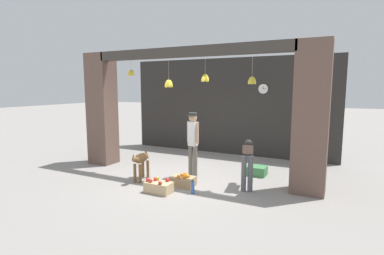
{
  "coord_description": "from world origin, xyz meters",
  "views": [
    {
      "loc": [
        3.4,
        -6.38,
        2.26
      ],
      "look_at": [
        0.0,
        0.47,
        1.22
      ],
      "focal_mm": 28.0,
      "sensor_mm": 36.0,
      "label": 1
    }
  ],
  "objects_px": {
    "dog": "(141,161)",
    "fruit_crate_oranges": "(183,181)",
    "water_bottle": "(193,187)",
    "produce_box_green": "(256,171)",
    "shopkeeper": "(193,140)",
    "worker_stooping": "(248,158)",
    "fruit_crate_apples": "(158,187)",
    "wall_clock": "(263,89)"
  },
  "relations": [
    {
      "from": "dog",
      "to": "fruit_crate_apples",
      "type": "relative_size",
      "value": 1.43
    },
    {
      "from": "fruit_crate_apples",
      "to": "fruit_crate_oranges",
      "type": "bearing_deg",
      "value": 67.79
    },
    {
      "from": "water_bottle",
      "to": "wall_clock",
      "type": "distance_m",
      "value": 4.52
    },
    {
      "from": "produce_box_green",
      "to": "worker_stooping",
      "type": "bearing_deg",
      "value": -86.23
    },
    {
      "from": "produce_box_green",
      "to": "wall_clock",
      "type": "height_order",
      "value": "wall_clock"
    },
    {
      "from": "produce_box_green",
      "to": "dog",
      "type": "bearing_deg",
      "value": -144.82
    },
    {
      "from": "fruit_crate_apples",
      "to": "wall_clock",
      "type": "bearing_deg",
      "value": 74.21
    },
    {
      "from": "worker_stooping",
      "to": "water_bottle",
      "type": "distance_m",
      "value": 1.39
    },
    {
      "from": "shopkeeper",
      "to": "water_bottle",
      "type": "distance_m",
      "value": 1.47
    },
    {
      "from": "fruit_crate_oranges",
      "to": "produce_box_green",
      "type": "height_order",
      "value": "fruit_crate_oranges"
    },
    {
      "from": "wall_clock",
      "to": "worker_stooping",
      "type": "bearing_deg",
      "value": -82.17
    },
    {
      "from": "fruit_crate_oranges",
      "to": "wall_clock",
      "type": "height_order",
      "value": "wall_clock"
    },
    {
      "from": "worker_stooping",
      "to": "wall_clock",
      "type": "bearing_deg",
      "value": 83.96
    },
    {
      "from": "fruit_crate_apples",
      "to": "water_bottle",
      "type": "bearing_deg",
      "value": 20.95
    },
    {
      "from": "dog",
      "to": "water_bottle",
      "type": "xyz_separation_m",
      "value": [
        1.54,
        -0.26,
        -0.35
      ]
    },
    {
      "from": "dog",
      "to": "worker_stooping",
      "type": "bearing_deg",
      "value": 94.07
    },
    {
      "from": "dog",
      "to": "fruit_crate_oranges",
      "type": "bearing_deg",
      "value": 85.63
    },
    {
      "from": "water_bottle",
      "to": "fruit_crate_apples",
      "type": "bearing_deg",
      "value": -159.05
    },
    {
      "from": "water_bottle",
      "to": "shopkeeper",
      "type": "bearing_deg",
      "value": 116.16
    },
    {
      "from": "produce_box_green",
      "to": "water_bottle",
      "type": "relative_size",
      "value": 1.71
    },
    {
      "from": "shopkeeper",
      "to": "produce_box_green",
      "type": "relative_size",
      "value": 3.2
    },
    {
      "from": "fruit_crate_oranges",
      "to": "water_bottle",
      "type": "distance_m",
      "value": 0.57
    },
    {
      "from": "shopkeeper",
      "to": "water_bottle",
      "type": "bearing_deg",
      "value": 125.43
    },
    {
      "from": "water_bottle",
      "to": "produce_box_green",
      "type": "bearing_deg",
      "value": 66.17
    },
    {
      "from": "shopkeeper",
      "to": "produce_box_green",
      "type": "distance_m",
      "value": 1.85
    },
    {
      "from": "dog",
      "to": "fruit_crate_oranges",
      "type": "xyz_separation_m",
      "value": [
        1.1,
        0.1,
        -0.37
      ]
    },
    {
      "from": "fruit_crate_oranges",
      "to": "fruit_crate_apples",
      "type": "bearing_deg",
      "value": -112.21
    },
    {
      "from": "fruit_crate_apples",
      "to": "produce_box_green",
      "type": "xyz_separation_m",
      "value": [
        1.56,
        2.22,
        -0.01
      ]
    },
    {
      "from": "dog",
      "to": "worker_stooping",
      "type": "relative_size",
      "value": 0.79
    },
    {
      "from": "produce_box_green",
      "to": "water_bottle",
      "type": "xyz_separation_m",
      "value": [
        -0.86,
        -1.96,
        0.02
      ]
    },
    {
      "from": "worker_stooping",
      "to": "fruit_crate_apples",
      "type": "height_order",
      "value": "worker_stooping"
    },
    {
      "from": "dog",
      "to": "fruit_crate_oranges",
      "type": "distance_m",
      "value": 1.16
    },
    {
      "from": "shopkeeper",
      "to": "worker_stooping",
      "type": "relative_size",
      "value": 1.58
    },
    {
      "from": "dog",
      "to": "wall_clock",
      "type": "relative_size",
      "value": 2.53
    },
    {
      "from": "shopkeeper",
      "to": "worker_stooping",
      "type": "height_order",
      "value": "shopkeeper"
    },
    {
      "from": "fruit_crate_oranges",
      "to": "wall_clock",
      "type": "relative_size",
      "value": 1.67
    },
    {
      "from": "wall_clock",
      "to": "fruit_crate_apples",
      "type": "bearing_deg",
      "value": -105.79
    },
    {
      "from": "worker_stooping",
      "to": "fruit_crate_apples",
      "type": "bearing_deg",
      "value": -159.14
    },
    {
      "from": "fruit_crate_apples",
      "to": "water_bottle",
      "type": "height_order",
      "value": "fruit_crate_apples"
    },
    {
      "from": "produce_box_green",
      "to": "fruit_crate_oranges",
      "type": "bearing_deg",
      "value": -129.27
    },
    {
      "from": "fruit_crate_apples",
      "to": "water_bottle",
      "type": "relative_size",
      "value": 1.92
    },
    {
      "from": "dog",
      "to": "fruit_crate_oranges",
      "type": "height_order",
      "value": "dog"
    }
  ]
}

